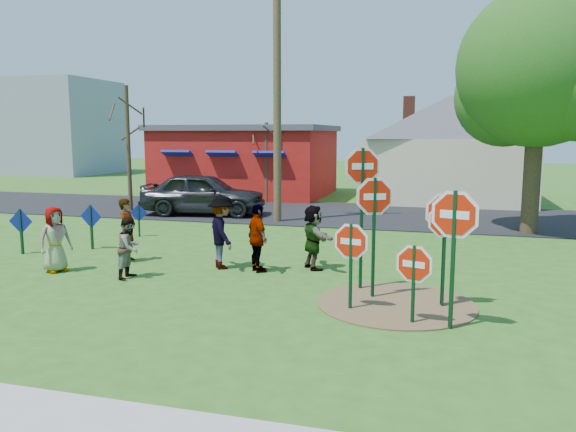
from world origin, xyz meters
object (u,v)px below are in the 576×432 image
object	(u,v)px
stop_sign_c	(444,223)
person_b	(127,230)
stop_sign_b	(362,182)
utility_pole	(277,88)
stop_sign_a	(351,248)
person_a	(55,239)
stop_sign_d	(445,229)
leafy_tree	(543,76)
suv	(203,194)

from	to	relation	value
stop_sign_c	person_b	size ratio (longest dim) A/B	1.41
stop_sign_b	utility_pole	distance (m)	10.26
stop_sign_a	person_a	world-z (taller)	stop_sign_a
stop_sign_d	person_b	bearing A→B (deg)	165.52
stop_sign_a	stop_sign_c	distance (m)	1.93
stop_sign_a	stop_sign_d	xyz separation A→B (m)	(1.75, 0.64, 0.34)
person_a	utility_pole	distance (m)	10.63
stop_sign_b	leafy_tree	bearing A→B (deg)	34.86
stop_sign_a	leafy_tree	distance (m)	11.80
stop_sign_c	stop_sign_d	xyz separation A→B (m)	(0.02, -0.08, -0.10)
stop_sign_d	person_a	xyz separation A→B (m)	(-9.37, 0.43, -0.76)
stop_sign_d	utility_pole	distance (m)	12.08
stop_sign_c	person_b	bearing A→B (deg)	163.98
stop_sign_b	utility_pole	size ratio (longest dim) A/B	0.34
utility_pole	person_a	bearing A→B (deg)	-108.23
suv	stop_sign_c	bearing A→B (deg)	-144.83
person_a	person_b	distance (m)	1.88
stop_sign_b	suv	bearing A→B (deg)	103.91
stop_sign_b	leafy_tree	distance (m)	10.16
stop_sign_c	utility_pole	bearing A→B (deg)	120.08
person_a	person_b	xyz separation A→B (m)	(1.11, 1.51, 0.04)
stop_sign_c	person_b	xyz separation A→B (m)	(-8.23, 1.85, -0.82)
suv	person_b	bearing A→B (deg)	-177.52
stop_sign_c	suv	bearing A→B (deg)	130.01
person_b	utility_pole	xyz separation A→B (m)	(1.92, 7.71, 4.29)
stop_sign_b	stop_sign_d	bearing A→B (deg)	-52.24
stop_sign_c	suv	size ratio (longest dim) A/B	0.46
stop_sign_a	suv	world-z (taller)	stop_sign_a
stop_sign_c	stop_sign_b	bearing A→B (deg)	152.48
stop_sign_a	person_b	size ratio (longest dim) A/B	1.07
person_a	utility_pole	bearing A→B (deg)	10.23
stop_sign_d	person_b	distance (m)	8.51
stop_sign_d	person_b	xyz separation A→B (m)	(-8.25, 1.94, -0.72)
person_b	suv	size ratio (longest dim) A/B	0.33
stop_sign_b	suv	distance (m)	12.67
utility_pole	stop_sign_c	bearing A→B (deg)	-56.59
stop_sign_d	leafy_tree	distance (m)	10.52
stop_sign_b	person_b	xyz separation A→B (m)	(-6.48, 1.07, -1.55)
suv	utility_pole	world-z (taller)	utility_pole
stop_sign_a	suv	xyz separation A→B (m)	(-8.11, 11.16, -0.31)
person_b	stop_sign_c	bearing A→B (deg)	-107.34
person_b	utility_pole	bearing A→B (deg)	-18.66
utility_pole	leafy_tree	distance (m)	9.28
stop_sign_b	leafy_tree	world-z (taller)	leafy_tree
stop_sign_b	stop_sign_d	world-z (taller)	stop_sign_b
stop_sign_a	person_a	size ratio (longest dim) A/B	1.12
stop_sign_b	utility_pole	bearing A→B (deg)	91.35
stop_sign_b	person_a	distance (m)	7.77
person_b	leafy_tree	world-z (taller)	leafy_tree
person_a	person_b	world-z (taller)	person_b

